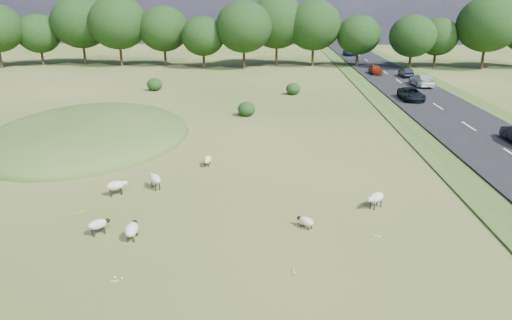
{
  "coord_description": "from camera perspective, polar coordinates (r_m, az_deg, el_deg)",
  "views": [
    {
      "loc": [
        3.17,
        -23.14,
        10.39
      ],
      "look_at": [
        2.0,
        4.0,
        1.0
      ],
      "focal_mm": 32.0,
      "sensor_mm": 36.0,
      "label": 1
    }
  ],
  "objects": [
    {
      "name": "ground",
      "position": [
        44.49,
        -1.7,
        5.56
      ],
      "size": [
        160.0,
        160.0,
        0.0
      ],
      "primitive_type": "plane",
      "color": "#395A1C",
      "rests_on": "ground"
    },
    {
      "name": "mound",
      "position": [
        39.66,
        -20.15,
        2.69
      ],
      "size": [
        16.0,
        20.0,
        4.0
      ],
      "primitive_type": "ellipsoid",
      "color": "#33561E",
      "rests_on": "ground"
    },
    {
      "name": "road",
      "position": [
        56.68,
        19.87,
        7.51
      ],
      "size": [
        8.0,
        150.0,
        0.25
      ],
      "primitive_type": "cube",
      "color": "black",
      "rests_on": "ground"
    },
    {
      "name": "treeline",
      "position": [
        78.78,
        -0.64,
        16.29
      ],
      "size": [
        96.28,
        14.66,
        11.7
      ],
      "color": "black",
      "rests_on": "ground"
    },
    {
      "name": "shrubs",
      "position": [
        52.89,
        -4.5,
        8.49
      ],
      "size": [
        18.92,
        14.74,
        1.55
      ],
      "color": "black",
      "rests_on": "ground"
    },
    {
      "name": "sheep_0",
      "position": [
        27.01,
        -17.1,
        -3.05
      ],
      "size": [
        1.21,
        0.99,
        0.87
      ],
      "rotation": [
        0.0,
        0.0,
        0.59
      ],
      "color": "beige",
      "rests_on": "ground"
    },
    {
      "name": "sheep_1",
      "position": [
        22.44,
        6.25,
        -7.61
      ],
      "size": [
        0.94,
        0.89,
        0.57
      ],
      "rotation": [
        0.0,
        0.0,
        2.41
      ],
      "color": "beige",
      "rests_on": "ground"
    },
    {
      "name": "sheep_2",
      "position": [
        22.86,
        -19.12,
        -7.59
      ],
      "size": [
        1.02,
        0.97,
        0.78
      ],
      "rotation": [
        0.0,
        0.0,
        0.74
      ],
      "color": "beige",
      "rests_on": "ground"
    },
    {
      "name": "sheep_3",
      "position": [
        30.74,
        -6.11,
        0.03
      ],
      "size": [
        0.51,
        1.14,
        0.66
      ],
      "rotation": [
        0.0,
        0.0,
        4.72
      ],
      "color": "beige",
      "rests_on": "ground"
    },
    {
      "name": "sheep_4",
      "position": [
        25.06,
        14.76,
        -4.57
      ],
      "size": [
        1.15,
        1.1,
        0.88
      ],
      "rotation": [
        0.0,
        0.0,
        3.89
      ],
      "color": "beige",
      "rests_on": "ground"
    },
    {
      "name": "sheep_5",
      "position": [
        22.08,
        -15.27,
        -8.34
      ],
      "size": [
        0.65,
        1.34,
        0.76
      ],
      "rotation": [
        0.0,
        0.0,
        1.63
      ],
      "color": "beige",
      "rests_on": "ground"
    },
    {
      "name": "sheep_6",
      "position": [
        27.39,
        -12.51,
        -2.32
      ],
      "size": [
        1.01,
        1.22,
        0.88
      ],
      "rotation": [
        0.0,
        0.0,
        2.18
      ],
      "color": "beige",
      "rests_on": "ground"
    },
    {
      "name": "car_0",
      "position": [
        71.9,
        14.7,
        10.89
      ],
      "size": [
        1.57,
        3.9,
        1.33
      ],
      "primitive_type": "imported",
      "color": "maroon",
      "rests_on": "road"
    },
    {
      "name": "car_1",
      "position": [
        53.36,
        18.85,
        7.82
      ],
      "size": [
        2.16,
        4.69,
        1.3
      ],
      "primitive_type": "imported",
      "color": "black",
      "rests_on": "road"
    },
    {
      "name": "car_2",
      "position": [
        96.89,
        11.62,
        13.08
      ],
      "size": [
        2.15,
        4.66,
        1.3
      ],
      "primitive_type": "imported",
      "color": "navy",
      "rests_on": "road"
    },
    {
      "name": "car_3",
      "position": [
        70.21,
        18.22,
        10.35
      ],
      "size": [
        1.31,
        3.75,
        1.24
      ],
      "primitive_type": "imported",
      "rotation": [
        0.0,
        0.0,
        3.14
      ],
      "color": "black",
      "rests_on": "road"
    },
    {
      "name": "car_5",
      "position": [
        62.98,
        20.02,
        9.38
      ],
      "size": [
        2.15,
        5.28,
        1.53
      ],
      "primitive_type": "imported",
      "rotation": [
        0.0,
        0.0,
        3.14
      ],
      "color": "silver",
      "rests_on": "road"
    }
  ]
}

